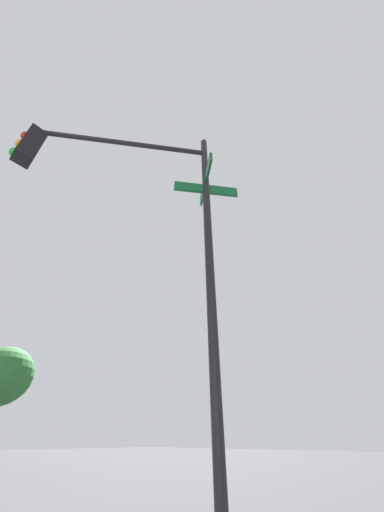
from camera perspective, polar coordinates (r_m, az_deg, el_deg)
traffic_signal_near at (r=4.33m, az=-15.02°, el=12.94°), size 2.49×3.07×6.34m
street_tree at (r=17.83m, az=-36.29°, el=-20.63°), size 2.85×2.85×5.54m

